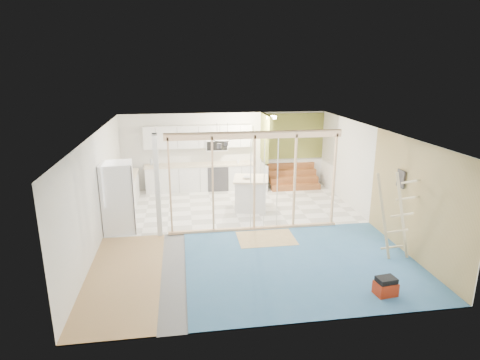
{
  "coord_description": "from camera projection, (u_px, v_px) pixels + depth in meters",
  "views": [
    {
      "loc": [
        -1.49,
        -9.52,
        4.12
      ],
      "look_at": [
        0.02,
        0.6,
        1.2
      ],
      "focal_mm": 30.0,
      "sensor_mm": 36.0,
      "label": 1
    }
  ],
  "objects": [
    {
      "name": "ladder",
      "position": [
        395.0,
        216.0,
        8.64
      ],
      "size": [
        1.05,
        0.16,
        1.95
      ],
      "rotation": [
        0.0,
        0.0,
        -0.26
      ],
      "color": "tan",
      "rests_on": "room"
    },
    {
      "name": "pot_rack",
      "position": [
        222.0,
        142.0,
        11.61
      ],
      "size": [
        0.52,
        0.52,
        0.72
      ],
      "color": "black",
      "rests_on": "room"
    },
    {
      "name": "fridge",
      "position": [
        118.0,
        198.0,
        10.14
      ],
      "size": [
        0.86,
        0.83,
        1.82
      ],
      "rotation": [
        0.0,
        0.0,
        0.1
      ],
      "color": "white",
      "rests_on": "room"
    },
    {
      "name": "upper_cabinets",
      "position": [
        200.0,
        137.0,
        13.41
      ],
      "size": [
        3.6,
        0.41,
        0.85
      ],
      "color": "white",
      "rests_on": "room"
    },
    {
      "name": "ceiling_light",
      "position": [
        272.0,
        117.0,
        12.76
      ],
      "size": [
        0.32,
        0.32,
        0.08
      ],
      "primitive_type": "cylinder",
      "color": "#FFEABF",
      "rests_on": "room"
    },
    {
      "name": "stud_frame",
      "position": [
        233.0,
        172.0,
        9.93
      ],
      "size": [
        4.66,
        0.14,
        2.6
      ],
      "color": "#DDB587",
      "rests_on": "room"
    },
    {
      "name": "electrical_panel",
      "position": [
        401.0,
        179.0,
        9.11
      ],
      "size": [
        0.04,
        0.3,
        0.4
      ],
      "primitive_type": "cube",
      "color": "#3C3B41",
      "rests_on": "room"
    },
    {
      "name": "sheathing_panel",
      "position": [
        416.0,
        202.0,
        8.64
      ],
      "size": [
        0.02,
        4.0,
        2.6
      ],
      "primitive_type": "cube",
      "color": "tan",
      "rests_on": "room"
    },
    {
      "name": "soap_bottle_a",
      "position": [
        151.0,
        161.0,
        13.35
      ],
      "size": [
        0.13,
        0.13,
        0.26
      ],
      "primitive_type": "imported",
      "rotation": [
        0.0,
        0.0,
        0.39
      ],
      "color": "#ADB3C1",
      "rests_on": "base_cabinets"
    },
    {
      "name": "soap_bottle_b",
      "position": [
        238.0,
        161.0,
        13.62
      ],
      "size": [
        0.09,
        0.09,
        0.17
      ],
      "primitive_type": "imported",
      "rotation": [
        0.0,
        0.0,
        -0.17
      ],
      "color": "white",
      "rests_on": "base_cabinets"
    },
    {
      "name": "room",
      "position": [
        243.0,
        183.0,
        10.04
      ],
      "size": [
        7.01,
        8.01,
        2.61
      ],
      "color": "slate",
      "rests_on": "ground"
    },
    {
      "name": "base_cabinets",
      "position": [
        179.0,
        181.0,
        13.24
      ],
      "size": [
        4.45,
        2.24,
        0.93
      ],
      "color": "white",
      "rests_on": "room"
    },
    {
      "name": "island",
      "position": [
        251.0,
        194.0,
        11.83
      ],
      "size": [
        1.17,
        1.17,
        0.97
      ],
      "rotation": [
        0.0,
        0.0,
        -0.2
      ],
      "color": "silver",
      "rests_on": "room"
    },
    {
      "name": "floor_overlays",
      "position": [
        245.0,
        229.0,
        10.47
      ],
      "size": [
        7.0,
        8.0,
        0.03
      ],
      "color": "white",
      "rests_on": "room"
    },
    {
      "name": "toolbox",
      "position": [
        386.0,
        287.0,
        7.43
      ],
      "size": [
        0.42,
        0.33,
        0.37
      ],
      "rotation": [
        0.0,
        0.0,
        0.12
      ],
      "color": "#9B260E",
      "rests_on": "room"
    },
    {
      "name": "bowl",
      "position": [
        247.0,
        178.0,
        11.63
      ],
      "size": [
        0.25,
        0.25,
        0.06
      ],
      "primitive_type": "imported",
      "rotation": [
        0.0,
        0.0,
        -0.03
      ],
      "color": "silver",
      "rests_on": "island"
    },
    {
      "name": "green_partition",
      "position": [
        284.0,
        161.0,
        13.91
      ],
      "size": [
        2.25,
        1.51,
        2.6
      ],
      "color": "olive",
      "rests_on": "room"
    }
  ]
}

